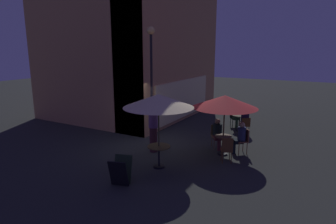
{
  "coord_description": "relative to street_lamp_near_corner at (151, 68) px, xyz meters",
  "views": [
    {
      "loc": [
        -9.37,
        -5.99,
        3.99
      ],
      "look_at": [
        0.58,
        -0.4,
        1.45
      ],
      "focal_mm": 30.52,
      "sensor_mm": 36.0,
      "label": 1
    }
  ],
  "objects": [
    {
      "name": "patio_umbrella_1",
      "position": [
        -1.79,
        -1.41,
        -0.92
      ],
      "size": [
        2.34,
        2.34,
        2.55
      ],
      "color": "black",
      "rests_on": "ground"
    },
    {
      "name": "patio_umbrella_0",
      "position": [
        0.45,
        -2.92,
        -1.17
      ],
      "size": [
        2.43,
        2.43,
        2.31
      ],
      "color": "black",
      "rests_on": "ground"
    },
    {
      "name": "patron_seated_1",
      "position": [
        1.0,
        -2.5,
        -2.53
      ],
      "size": [
        0.55,
        0.53,
        1.24
      ],
      "rotation": [
        0.0,
        0.0,
        -2.49
      ],
      "color": "#4E1F26",
      "rests_on": "ground"
    },
    {
      "name": "patron_seated_3",
      "position": [
        4.6,
        -2.18,
        -2.53
      ],
      "size": [
        0.5,
        0.46,
        1.26
      ],
      "rotation": [
        0.0,
        0.0,
        -2.53
      ],
      "color": "#2A442B",
      "rests_on": "ground"
    },
    {
      "name": "cafe_building",
      "position": [
        3.45,
        3.1,
        1.48
      ],
      "size": [
        8.85,
        7.85,
        9.45
      ],
      "color": "tan",
      "rests_on": "ground"
    },
    {
      "name": "cafe_chair_2",
      "position": [
        -0.32,
        -3.32,
        -2.67
      ],
      "size": [
        0.52,
        0.52,
        0.95
      ],
      "rotation": [
        0.0,
        0.0,
        0.48
      ],
      "color": "brown",
      "rests_on": "ground"
    },
    {
      "name": "cafe_table_2",
      "position": [
        4.08,
        -2.54,
        -2.65
      ],
      "size": [
        0.78,
        0.78,
        0.78
      ],
      "color": "black",
      "rests_on": "ground"
    },
    {
      "name": "cafe_table_1",
      "position": [
        -1.79,
        -1.41,
        -2.66
      ],
      "size": [
        0.78,
        0.78,
        0.76
      ],
      "color": "black",
      "rests_on": "ground"
    },
    {
      "name": "patron_standing_4",
      "position": [
        -0.57,
        -0.42,
        -2.35
      ],
      "size": [
        0.35,
        0.35,
        1.77
      ],
      "rotation": [
        0.0,
        0.0,
        5.45
      ],
      "color": "#442025",
      "rests_on": "ground"
    },
    {
      "name": "cafe_chair_1",
      "position": [
        1.11,
        -2.42,
        -2.66
      ],
      "size": [
        0.6,
        0.6,
        0.94
      ],
      "rotation": [
        0.0,
        0.0,
        -2.49
      ],
      "color": "brown",
      "rests_on": "ground"
    },
    {
      "name": "cafe_table_0",
      "position": [
        0.45,
        -2.92,
        -2.73
      ],
      "size": [
        0.64,
        0.64,
        0.75
      ],
      "color": "black",
      "rests_on": "ground"
    },
    {
      "name": "cafe_chair_0",
      "position": [
        1.01,
        -3.56,
        -2.65
      ],
      "size": [
        0.59,
        0.59,
        0.97
      ],
      "rotation": [
        0.0,
        0.0,
        2.29
      ],
      "color": "brown",
      "rests_on": "ground"
    },
    {
      "name": "cafe_chair_4",
      "position": [
        4.72,
        -2.1,
        -2.71
      ],
      "size": [
        0.6,
        0.6,
        0.86
      ],
      "rotation": [
        0.0,
        0.0,
        -2.53
      ],
      "color": "black",
      "rests_on": "ground"
    },
    {
      "name": "menu_sandwich_board",
      "position": [
        -3.46,
        -1.09,
        -2.81
      ],
      "size": [
        0.76,
        0.71,
        0.83
      ],
      "rotation": [
        0.0,
        0.0,
        0.29
      ],
      "color": "black",
      "rests_on": "ground"
    },
    {
      "name": "street_lamp_near_corner",
      "position": [
        0.0,
        0.0,
        0.0
      ],
      "size": [
        0.31,
        0.31,
        4.83
      ],
      "color": "black",
      "rests_on": "ground"
    },
    {
      "name": "patron_seated_2",
      "position": [
        3.53,
        -2.93,
        -2.54
      ],
      "size": [
        0.55,
        0.52,
        1.22
      ],
      "rotation": [
        0.0,
        0.0,
        0.61
      ],
      "color": "#7F6C53",
      "rests_on": "ground"
    },
    {
      "name": "patron_seated_0",
      "position": [
        0.91,
        -3.45,
        -2.53
      ],
      "size": [
        0.49,
        0.5,
        1.25
      ],
      "rotation": [
        0.0,
        0.0,
        2.29
      ],
      "color": "black",
      "rests_on": "ground"
    },
    {
      "name": "ground_plane",
      "position": [
        -0.27,
        -0.19,
        -3.24
      ],
      "size": [
        60.0,
        60.0,
        0.0
      ],
      "primitive_type": "plane",
      "color": "#292B28"
    },
    {
      "name": "cafe_chair_3",
      "position": [
        3.42,
        -3.0,
        -2.72
      ],
      "size": [
        0.55,
        0.55,
        0.85
      ],
      "rotation": [
        0.0,
        0.0,
        0.61
      ],
      "color": "#573015",
      "rests_on": "ground"
    }
  ]
}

